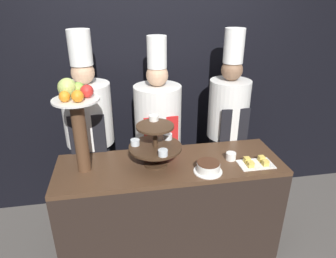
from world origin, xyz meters
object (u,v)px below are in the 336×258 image
Objects in this scene: cake_round at (208,167)px; cake_square_tray at (256,163)px; fruit_pedestal at (77,113)px; cup_white at (231,156)px; chef_center_right at (227,123)px; tiered_stand at (155,143)px; chef_left at (90,132)px; chef_center_left at (158,131)px.

cake_square_tray is (0.40, 0.03, -0.02)m from cake_round.
cake_square_tray is at bearing -7.38° from fruit_pedestal.
chef_center_right is at bearing 73.46° from cup_white.
chef_center_right is (0.38, 0.65, 0.06)m from cake_round.
cup_white is at bearing -106.54° from chef_center_right.
cake_round is 0.12× the size of chef_center_right.
tiered_stand is 0.89m from chef_center_right.
chef_left is at bearing 154.53° from cake_square_tray.
fruit_pedestal is (-0.54, 0.03, 0.26)m from tiered_stand.
chef_center_right is (0.15, 0.50, 0.07)m from cup_white.
cake_square_tray is at bearing -10.46° from tiered_stand.
fruit_pedestal is at bearing -93.16° from chef_left.
chef_center_right is at bearing 59.43° from cake_round.
cake_square_tray is 0.15× the size of chef_center_left.
cup_white is 0.04× the size of chef_center_left.
fruit_pedestal reaches higher than cake_round.
tiered_stand is 0.60m from fruit_pedestal.
cake_round reaches higher than cup_white.
chef_center_left is (-0.51, 0.50, 0.03)m from cup_white.
fruit_pedestal is 0.39× the size of chef_center_left.
tiered_stand is at bearing -2.95° from fruit_pedestal.
fruit_pedestal reaches higher than cup_white.
chef_center_left reaches higher than fruit_pedestal.
chef_center_left is at bearing -0.01° from chef_left.
chef_left reaches higher than tiered_stand.
chef_center_left reaches higher than cake_round.
tiered_stand reaches higher than cup_white.
chef_center_right is (0.75, 0.47, -0.09)m from tiered_stand.
fruit_pedestal is at bearing 177.05° from tiered_stand.
chef_center_right is (1.29, 0.44, -0.35)m from fruit_pedestal.
cup_white is at bearing 146.62° from cake_square_tray.
fruit_pedestal is 0.56m from chef_left.
cup_white is (0.60, -0.03, -0.16)m from tiered_stand.
tiered_stand is 0.44m from cake_round.
fruit_pedestal is at bearing 172.62° from cake_square_tray.
cake_round is at bearing -12.63° from fruit_pedestal.
chef_left is (-1.12, 0.50, 0.08)m from cup_white.
tiered_stand is at bearing 154.47° from cake_round.
cup_white is (1.15, -0.06, -0.42)m from fruit_pedestal.
chef_center_left reaches higher than cup_white.
cake_round is at bearing -174.98° from cake_square_tray.
fruit_pedestal is 2.58× the size of cake_square_tray.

